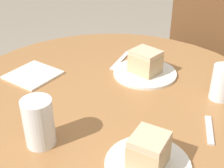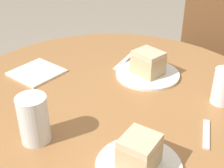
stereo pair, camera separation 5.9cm
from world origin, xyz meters
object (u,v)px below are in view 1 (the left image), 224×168
(cake_slice_near, at_px, (145,61))
(chair, at_px, (199,59))
(plate_near, at_px, (145,73))
(glass_water, at_px, (39,124))
(cake_slice_far, at_px, (149,150))
(plate_far, at_px, (148,165))
(glass_lemonade, at_px, (222,84))

(cake_slice_near, bearing_deg, chair, 89.06)
(plate_near, relative_size, glass_water, 1.75)
(cake_slice_near, bearing_deg, glass_water, -98.88)
(cake_slice_near, xyz_separation_m, cake_slice_far, (0.20, -0.42, -0.00))
(plate_far, relative_size, glass_lemonade, 1.81)
(cake_slice_far, distance_m, glass_water, 0.29)
(glass_water, bearing_deg, glass_lemonade, 52.37)
(cake_slice_far, bearing_deg, glass_lemonade, 79.56)
(cake_slice_far, bearing_deg, glass_water, -167.34)
(cake_slice_near, bearing_deg, glass_lemonade, -5.12)
(cake_slice_far, height_order, glass_lemonade, glass_lemonade)
(glass_lemonade, bearing_deg, cake_slice_far, -100.44)
(plate_near, height_order, glass_water, glass_water)
(cake_slice_far, distance_m, glass_lemonade, 0.40)
(cake_slice_far, height_order, glass_water, glass_water)
(glass_lemonade, bearing_deg, glass_water, -127.63)
(plate_near, relative_size, cake_slice_far, 2.62)
(plate_far, relative_size, cake_slice_far, 2.36)
(chair, xyz_separation_m, plate_near, (-0.01, -0.75, 0.25))
(plate_near, bearing_deg, cake_slice_far, -63.99)
(cake_slice_near, xyz_separation_m, glass_water, (-0.07, -0.48, 0.01))
(plate_far, height_order, cake_slice_near, cake_slice_near)
(glass_lemonade, bearing_deg, plate_near, 174.88)
(plate_far, bearing_deg, cake_slice_near, 116.01)
(chair, bearing_deg, plate_far, -83.83)
(chair, height_order, plate_far, chair)
(glass_water, bearing_deg, cake_slice_near, 81.12)
(plate_near, relative_size, glass_lemonade, 2.01)
(chair, xyz_separation_m, cake_slice_far, (0.19, -1.17, 0.30))
(glass_lemonade, bearing_deg, cake_slice_near, 174.88)
(plate_near, bearing_deg, plate_far, -63.99)
(cake_slice_far, xyz_separation_m, glass_water, (-0.28, -0.06, 0.01))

